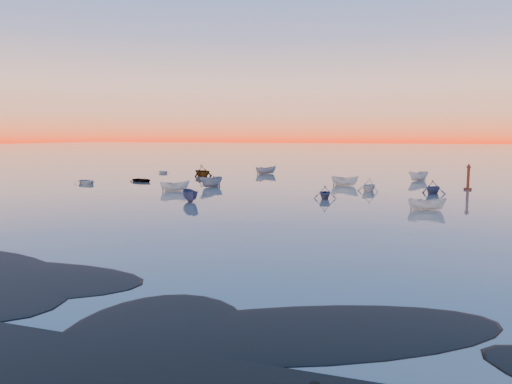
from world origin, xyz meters
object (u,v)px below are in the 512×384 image
at_px(boat_near_left, 87,184).
at_px(boat_near_center, 427,210).
at_px(channel_marker, 468,179).
at_px(boat_near_right, 325,199).

distance_m(boat_near_left, boat_near_center, 48.04).
distance_m(boat_near_center, channel_marker, 20.85).
height_order(boat_near_center, channel_marker, channel_marker).
relative_size(boat_near_center, boat_near_right, 1.08).
bearing_deg(boat_near_left, channel_marker, -43.26).
bearing_deg(boat_near_left, boat_near_center, -66.56).
bearing_deg(boat_near_center, boat_near_right, 59.80).
xyz_separation_m(boat_near_right, channel_marker, (15.56, 15.14, 1.39)).
bearing_deg(channel_marker, boat_near_right, -135.79).
distance_m(boat_near_left, channel_marker, 52.62).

